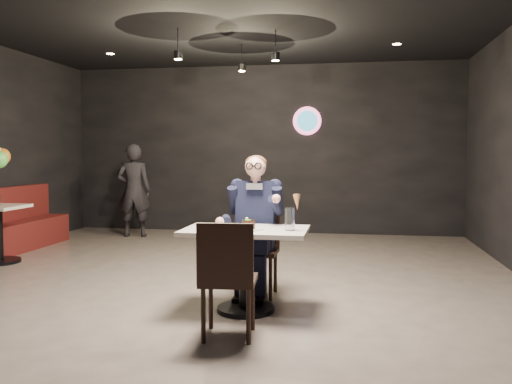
% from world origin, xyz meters
% --- Properties ---
extents(floor, '(9.00, 9.00, 0.00)m').
position_xyz_m(floor, '(0.00, 0.00, 0.00)').
color(floor, gray).
rests_on(floor, ground).
extents(wall_sign, '(0.50, 0.06, 0.50)m').
position_xyz_m(wall_sign, '(0.80, 4.47, 2.00)').
color(wall_sign, pink).
rests_on(wall_sign, floor).
extents(pendant_lights, '(1.40, 1.20, 0.36)m').
position_xyz_m(pendant_lights, '(0.00, 2.00, 2.88)').
color(pendant_lights, black).
rests_on(pendant_lights, floor).
extents(main_table, '(1.10, 0.70, 0.75)m').
position_xyz_m(main_table, '(0.64, -0.45, 0.38)').
color(main_table, silver).
rests_on(main_table, floor).
extents(chair_far, '(0.42, 0.46, 0.92)m').
position_xyz_m(chair_far, '(0.64, 0.10, 0.46)').
color(chair_far, black).
rests_on(chair_far, floor).
extents(chair_near, '(0.46, 0.50, 0.92)m').
position_xyz_m(chair_near, '(0.64, -1.14, 0.46)').
color(chair_near, black).
rests_on(chair_near, floor).
extents(seated_man, '(0.60, 0.80, 1.44)m').
position_xyz_m(seated_man, '(0.64, 0.10, 0.72)').
color(seated_man, black).
rests_on(seated_man, floor).
extents(dessert_plate, '(0.24, 0.24, 0.01)m').
position_xyz_m(dessert_plate, '(0.70, -0.51, 0.76)').
color(dessert_plate, white).
rests_on(dessert_plate, main_table).
extents(cake_slice, '(0.12, 0.11, 0.07)m').
position_xyz_m(cake_slice, '(0.69, -0.53, 0.80)').
color(cake_slice, black).
rests_on(cake_slice, dessert_plate).
extents(mint_leaf, '(0.06, 0.04, 0.01)m').
position_xyz_m(mint_leaf, '(0.69, -0.57, 0.84)').
color(mint_leaf, '#297D29').
rests_on(mint_leaf, cake_slice).
extents(sundae_glass, '(0.09, 0.09, 0.19)m').
position_xyz_m(sundae_glass, '(1.04, -0.48, 0.85)').
color(sundae_glass, silver).
rests_on(sundae_glass, main_table).
extents(wafer_cone, '(0.08, 0.08, 0.14)m').
position_xyz_m(wafer_cone, '(1.11, -0.51, 1.00)').
color(wafer_cone, '#B87E4B').
rests_on(wafer_cone, sundae_glass).
extents(booth_bench, '(0.46, 1.85, 0.93)m').
position_xyz_m(booth_bench, '(-3.25, 2.14, 0.46)').
color(booth_bench, '#4C1010').
rests_on(booth_bench, floor).
extents(passerby, '(0.64, 0.49, 1.59)m').
position_xyz_m(passerby, '(-2.09, 3.59, 0.79)').
color(passerby, black).
rests_on(passerby, floor).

